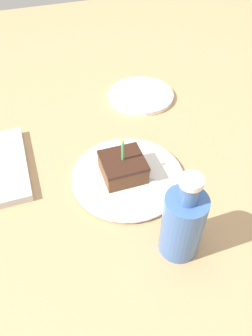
# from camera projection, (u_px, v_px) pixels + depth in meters

# --- Properties ---
(ground_plane) EXTENTS (2.40, 2.40, 0.04)m
(ground_plane) POSITION_uv_depth(u_px,v_px,m) (127.00, 182.00, 0.82)
(ground_plane) COLOR tan
(ground_plane) RESTS_ON ground
(plate) EXTENTS (0.27, 0.27, 0.01)m
(plate) POSITION_uv_depth(u_px,v_px,m) (126.00, 177.00, 0.80)
(plate) COLOR white
(plate) RESTS_ON ground_plane
(cake_slice) EXTENTS (0.10, 0.10, 0.11)m
(cake_slice) POSITION_uv_depth(u_px,v_px,m) (123.00, 167.00, 0.77)
(cake_slice) COLOR brown
(cake_slice) RESTS_ON plate
(fork) EXTENTS (0.15, 0.14, 0.01)m
(fork) POSITION_uv_depth(u_px,v_px,m) (157.00, 183.00, 0.77)
(fork) COLOR #B2B2B7
(fork) RESTS_ON plate
(bottle) EXTENTS (0.08, 0.08, 0.21)m
(bottle) POSITION_uv_depth(u_px,v_px,m) (183.00, 223.00, 0.61)
(bottle) COLOR #3F66A5
(bottle) RESTS_ON ground_plane
(side_plate) EXTENTS (0.21, 0.21, 0.01)m
(side_plate) POSITION_uv_depth(u_px,v_px,m) (141.00, 95.00, 1.04)
(side_plate) COLOR white
(side_plate) RESTS_ON ground_plane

